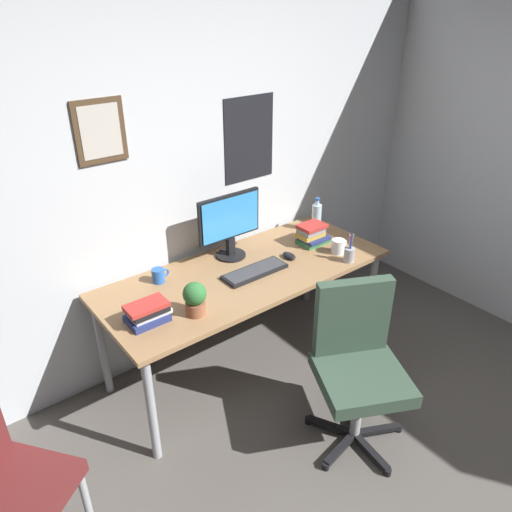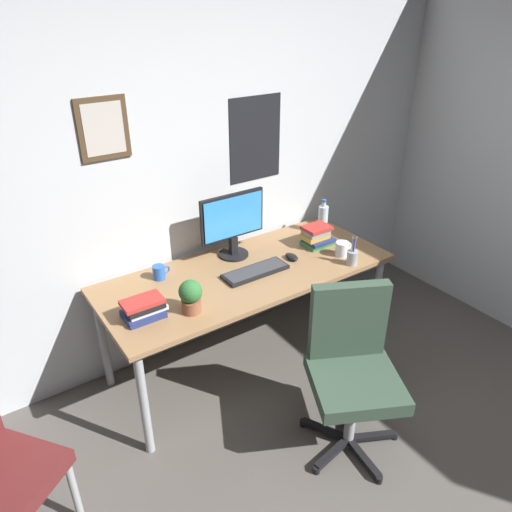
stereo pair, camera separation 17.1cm
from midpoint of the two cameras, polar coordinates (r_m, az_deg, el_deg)
wall_back at (r=3.12m, az=-7.57°, el=9.80°), size 4.40×0.10×2.60m
desk at (r=3.12m, az=0.54°, el=-2.80°), size 1.88×0.77×0.73m
office_chair at (r=2.75m, az=12.96°, el=-12.15°), size 0.62×0.62×0.95m
monitor at (r=3.16m, az=-1.20°, el=3.92°), size 0.46×0.20×0.43m
keyboard at (r=3.05m, az=1.54°, el=-1.83°), size 0.43×0.15×0.03m
computer_mouse at (r=3.22m, az=5.71°, el=-0.12°), size 0.06×0.11×0.04m
water_bottle at (r=3.60m, az=9.20°, el=4.33°), size 0.07×0.07×0.25m
coffee_mug_near at (r=3.02m, az=-9.66°, el=-1.90°), size 0.11×0.08×0.09m
coffee_mug_far at (r=3.31m, az=11.54°, el=0.81°), size 0.13×0.09×0.10m
potted_plant at (r=2.66m, az=-5.83°, el=-4.64°), size 0.13×0.13×0.20m
pen_cup at (r=3.21m, az=12.70°, el=-0.13°), size 0.07×0.07×0.20m
book_stack_left at (r=2.69m, az=-11.25°, el=-6.00°), size 0.23×0.17×0.11m
book_stack_right at (r=3.41m, az=8.59°, el=2.28°), size 0.22×0.16×0.14m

